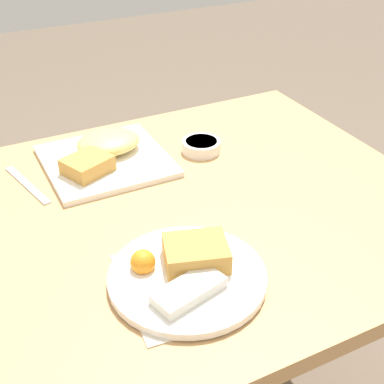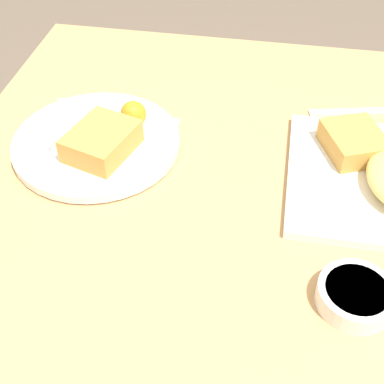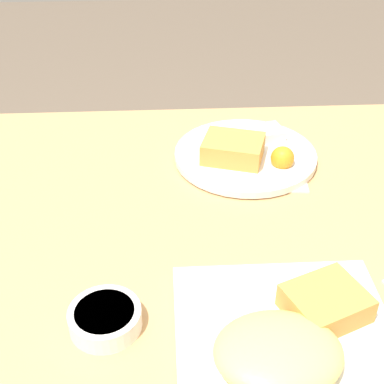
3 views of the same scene
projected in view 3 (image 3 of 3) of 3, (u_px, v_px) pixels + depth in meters
The scene contains 5 objects.
dining_table at pixel (196, 267), 0.91m from camera, with size 1.03×0.87×0.72m.
menu_card at pixel (259, 158), 1.04m from camera, with size 0.18×0.24×0.00m.
plate_square_near at pixel (289, 341), 0.65m from camera, with size 0.28×0.28×0.06m.
plate_oval_far at pixel (245, 152), 1.02m from camera, with size 0.27×0.27×0.05m.
sauce_ramekin at pixel (105, 318), 0.69m from camera, with size 0.09×0.09×0.03m.
Camera 3 is at (-0.04, -0.67, 1.26)m, focal length 50.00 mm.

